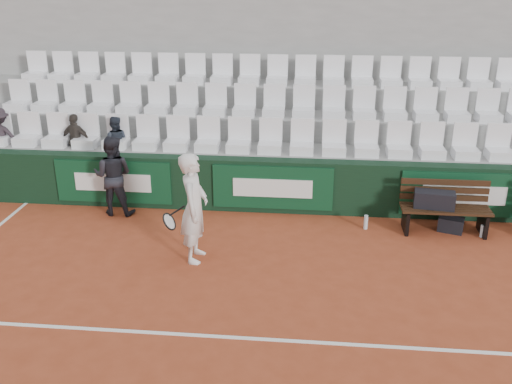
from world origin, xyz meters
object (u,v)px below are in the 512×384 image
(sports_bag_left, at_px, (434,200))
(spectator_c, at_px, (114,120))
(spectator_b, at_px, (74,119))
(water_bottle_far, at_px, (482,231))
(tennis_player, at_px, (194,208))
(sports_bag_ground, at_px, (451,225))
(bench_left, at_px, (444,220))
(ball_kid, at_px, (113,176))
(water_bottle_near, at_px, (366,222))

(sports_bag_left, bearing_deg, spectator_c, 169.07)
(sports_bag_left, bearing_deg, spectator_b, 170.33)
(water_bottle_far, distance_m, tennis_player, 4.91)
(sports_bag_left, xyz_separation_m, spectator_c, (-5.92, 1.14, 0.93))
(sports_bag_left, bearing_deg, tennis_player, -160.53)
(water_bottle_far, bearing_deg, sports_bag_ground, 159.66)
(bench_left, xyz_separation_m, spectator_c, (-6.12, 1.16, 1.30))
(tennis_player, bearing_deg, bench_left, 18.41)
(tennis_player, distance_m, ball_kid, 2.42)
(water_bottle_far, xyz_separation_m, spectator_b, (-7.53, 1.29, 1.43))
(bench_left, xyz_separation_m, sports_bag_ground, (0.13, 0.04, -0.10))
(sports_bag_left, bearing_deg, water_bottle_far, -10.20)
(tennis_player, distance_m, spectator_b, 3.85)
(bench_left, distance_m, spectator_c, 6.37)
(ball_kid, height_order, spectator_c, spectator_c)
(tennis_player, bearing_deg, sports_bag_ground, 18.38)
(tennis_player, bearing_deg, water_bottle_near, 26.19)
(water_bottle_near, bearing_deg, water_bottle_far, -3.87)
(tennis_player, relative_size, spectator_c, 1.65)
(spectator_b, bearing_deg, spectator_c, -170.96)
(sports_bag_left, xyz_separation_m, tennis_player, (-3.87, -1.37, 0.28))
(spectator_c, bearing_deg, sports_bag_ground, 162.47)
(sports_bag_left, bearing_deg, sports_bag_ground, 5.14)
(spectator_b, bearing_deg, sports_bag_left, 179.36)
(bench_left, height_order, spectator_b, spectator_b)
(water_bottle_near, distance_m, spectator_b, 5.88)
(water_bottle_far, distance_m, spectator_c, 7.01)
(tennis_player, xyz_separation_m, spectator_b, (-2.84, 2.51, 0.67))
(sports_bag_ground, relative_size, spectator_b, 0.38)
(water_bottle_far, bearing_deg, sports_bag_left, 169.80)
(tennis_player, bearing_deg, water_bottle_far, 14.60)
(sports_bag_ground, height_order, tennis_player, tennis_player)
(water_bottle_near, height_order, spectator_b, spectator_b)
(sports_bag_left, distance_m, tennis_player, 4.12)
(ball_kid, bearing_deg, sports_bag_ground, 178.92)
(water_bottle_near, relative_size, spectator_c, 0.24)
(spectator_c, bearing_deg, tennis_player, 121.75)
(bench_left, xyz_separation_m, tennis_player, (-4.08, -1.36, 0.64))
(sports_bag_ground, bearing_deg, tennis_player, -161.62)
(sports_bag_left, distance_m, sports_bag_ground, 0.58)
(sports_bag_left, xyz_separation_m, spectator_b, (-6.71, 1.14, 0.95))
(sports_bag_left, xyz_separation_m, ball_kid, (-5.69, 0.22, 0.15))
(water_bottle_near, relative_size, ball_kid, 0.17)
(sports_bag_ground, distance_m, tennis_player, 4.50)
(bench_left, xyz_separation_m, sports_bag_left, (-0.20, 0.01, 0.37))
(tennis_player, relative_size, ball_kid, 1.17)
(tennis_player, height_order, spectator_b, spectator_b)
(sports_bag_ground, relative_size, water_bottle_far, 1.87)
(bench_left, height_order, tennis_player, tennis_player)
(sports_bag_ground, bearing_deg, spectator_c, 169.91)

